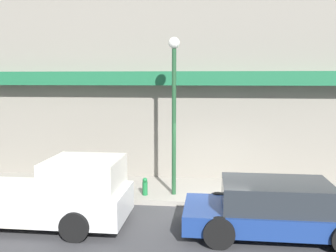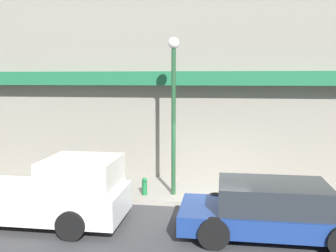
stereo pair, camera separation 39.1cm
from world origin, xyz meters
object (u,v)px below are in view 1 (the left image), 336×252
(pickup_truck, at_px, (40,195))
(parked_car, at_px, (276,209))
(fire_hydrant, at_px, (145,186))
(street_lamp, at_px, (174,97))

(pickup_truck, xyz_separation_m, parked_car, (6.20, 0.00, -0.12))
(fire_hydrant, relative_size, street_lamp, 0.11)
(fire_hydrant, bearing_deg, pickup_truck, -136.52)
(pickup_truck, relative_size, street_lamp, 1.10)
(parked_car, bearing_deg, street_lamp, 137.87)
(pickup_truck, relative_size, parked_car, 1.21)
(pickup_truck, distance_m, street_lamp, 4.93)
(pickup_truck, distance_m, fire_hydrant, 3.41)
(parked_car, relative_size, street_lamp, 0.91)
(parked_car, bearing_deg, fire_hydrant, 147.93)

